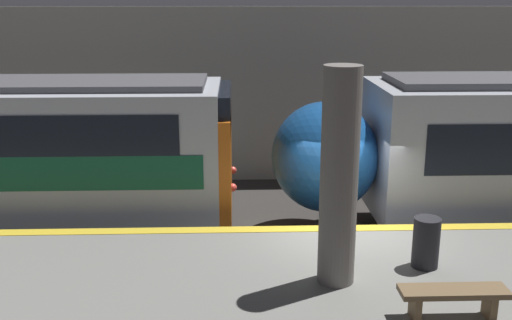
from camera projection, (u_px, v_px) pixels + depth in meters
The scene contains 6 objects.
ground_plane at pixel (345, 276), 12.01m from camera, with size 120.00×120.00×0.00m, color #33302D.
platform at pixel (369, 303), 9.85m from camera, with size 40.00×4.19×1.10m.
station_rear_barrier at pixel (308, 96), 17.75m from camera, with size 50.00×0.15×5.14m.
support_pillar_near at pixel (339, 178), 9.02m from camera, with size 0.58×0.58×3.39m.
platform_bench at pixel (453, 296), 8.27m from camera, with size 1.50×0.40×0.45m.
trash_bin at pixel (426, 242), 9.85m from camera, with size 0.44×0.44×0.85m.
Camera 1 is at (-2.17, -10.89, 5.44)m, focal length 42.00 mm.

